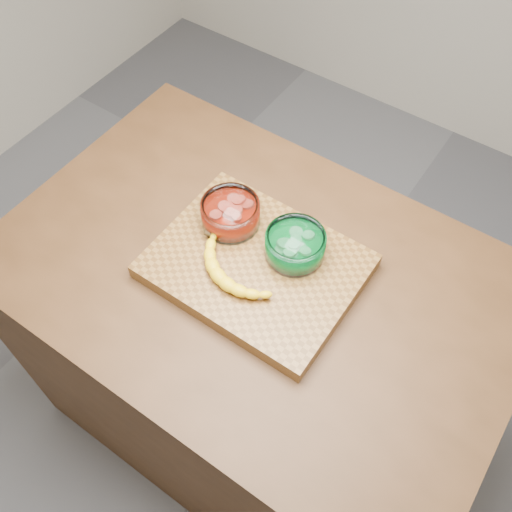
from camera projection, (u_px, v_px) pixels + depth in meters
The scene contains 6 objects.
ground at pixel (256, 410), 2.04m from camera, with size 3.50×3.50×0.00m, color #5E5E63.
counter at pixel (256, 356), 1.67m from camera, with size 1.20×0.80×0.90m, color #462A15.
cutting_board at pixel (256, 266), 1.28m from camera, with size 0.45×0.35×0.04m, color brown.
bowl_red at pixel (230, 214), 1.31m from camera, with size 0.14×0.14×0.06m.
bowl_green at pixel (295, 245), 1.25m from camera, with size 0.13×0.13×0.06m.
banana at pixel (236, 268), 1.24m from camera, with size 0.24×0.14×0.03m, color yellow, non-canonical shape.
Camera 1 is at (0.41, -0.59, 1.98)m, focal length 40.00 mm.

